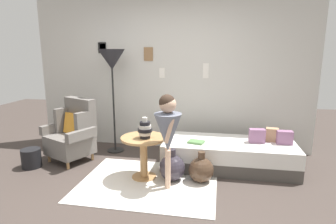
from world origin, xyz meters
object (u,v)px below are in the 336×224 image
object	(u,v)px
armchair	(73,133)
magazine_basket	(31,158)
side_table	(144,149)
floor_lamp	(112,63)
book_on_daybed	(196,142)
vase_striped	(145,129)
demijohn_far	(201,170)
demijohn_near	(172,167)
daybed	(228,154)
person_child	(168,129)

from	to	relation	value
armchair	magazine_basket	size ratio (longest dim) A/B	3.46
side_table	floor_lamp	xyz separation A→B (m)	(-0.77, 0.93, 1.09)
book_on_daybed	vase_striped	bearing A→B (deg)	-144.14
demijohn_far	magazine_basket	size ratio (longest dim) A/B	1.49
magazine_basket	book_on_daybed	bearing A→B (deg)	8.99
vase_striped	side_table	bearing A→B (deg)	132.34
floor_lamp	demijohn_near	distance (m)	1.99
side_table	demijohn_far	bearing A→B (deg)	1.36
daybed	demijohn_far	world-z (taller)	demijohn_far
demijohn_near	demijohn_far	world-z (taller)	demijohn_near
vase_striped	demijohn_near	distance (m)	0.63
person_child	demijohn_near	world-z (taller)	person_child
person_child	magazine_basket	bearing A→B (deg)	173.52
side_table	person_child	size ratio (longest dim) A/B	0.50
vase_striped	magazine_basket	size ratio (longest dim) A/B	1.00
person_child	side_table	bearing A→B (deg)	151.34
magazine_basket	side_table	bearing A→B (deg)	-1.25
person_child	demijohn_near	distance (m)	0.62
vase_striped	floor_lamp	distance (m)	1.49
floor_lamp	demijohn_near	size ratio (longest dim) A/B	3.97
side_table	demijohn_near	distance (m)	0.46
book_on_daybed	demijohn_far	xyz separation A→B (m)	(0.11, -0.40, -0.24)
floor_lamp	demijohn_far	size ratio (longest dim) A/B	4.13
book_on_daybed	magazine_basket	world-z (taller)	book_on_daybed
armchair	vase_striped	bearing A→B (deg)	-20.10
armchair	book_on_daybed	xyz separation A→B (m)	(1.93, -0.02, -0.02)
person_child	demijohn_far	distance (m)	0.76
armchair	book_on_daybed	bearing A→B (deg)	-0.53
demijohn_near	armchair	bearing A→B (deg)	165.05
daybed	book_on_daybed	distance (m)	0.53
vase_striped	demijohn_near	size ratio (longest dim) A/B	0.64
demijohn_near	person_child	bearing A→B (deg)	-95.83
daybed	demijohn_near	world-z (taller)	demijohn_near
floor_lamp	demijohn_far	xyz separation A→B (m)	(1.54, -0.91, -1.34)
floor_lamp	magazine_basket	size ratio (longest dim) A/B	6.16
armchair	side_table	bearing A→B (deg)	-19.07
side_table	magazine_basket	xyz separation A→B (m)	(-1.74, 0.04, -0.28)
armchair	side_table	distance (m)	1.34
floor_lamp	daybed	bearing A→B (deg)	-10.73
side_table	person_child	bearing A→B (deg)	-28.66
book_on_daybed	daybed	bearing A→B (deg)	17.62
side_table	book_on_daybed	distance (m)	0.79
person_child	demijohn_near	size ratio (longest dim) A/B	2.75
person_child	demijohn_far	bearing A→B (deg)	28.49
daybed	side_table	bearing A→B (deg)	-153.43
daybed	person_child	distance (m)	1.22
book_on_daybed	demijohn_near	size ratio (longest dim) A/B	0.51
armchair	book_on_daybed	distance (m)	1.93
daybed	floor_lamp	bearing A→B (deg)	169.27
armchair	vase_striped	size ratio (longest dim) A/B	3.48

